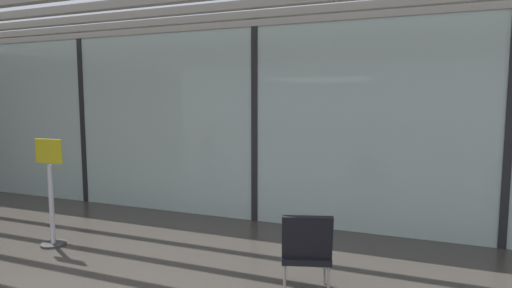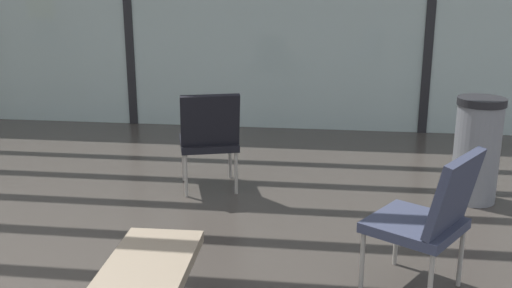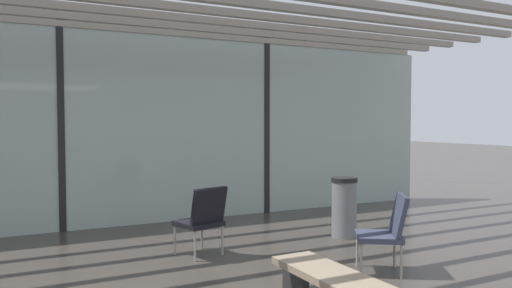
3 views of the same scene
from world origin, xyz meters
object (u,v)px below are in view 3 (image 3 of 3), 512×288
parked_airplane (65,111)px  lounge_chair_1 (203,217)px  trash_bin (344,207)px  lounge_chair_0 (387,228)px

parked_airplane → lounge_chair_1: bearing=-84.1°
parked_airplane → trash_bin: size_ratio=13.23×
parked_airplane → lounge_chair_0: parked_airplane is taller
lounge_chair_0 → lounge_chair_1: 2.20m
lounge_chair_0 → trash_bin: 1.68m
parked_airplane → lounge_chair_0: (2.41, -9.61, -1.46)m
parked_airplane → lounge_chair_1: (0.83, -8.08, -1.46)m
lounge_chair_0 → trash_bin: bearing=-168.2°
parked_airplane → trash_bin: 8.72m
lounge_chair_1 → parked_airplane: bearing=-100.8°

